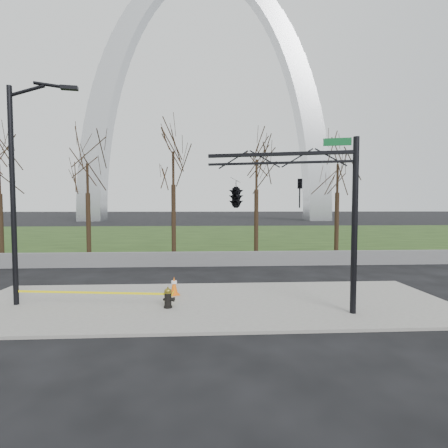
{
  "coord_description": "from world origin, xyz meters",
  "views": [
    {
      "loc": [
        -0.15,
        -12.17,
        3.69
      ],
      "look_at": [
        0.62,
        2.0,
        2.94
      ],
      "focal_mm": 26.17,
      "sensor_mm": 36.0,
      "label": 1
    }
  ],
  "objects": [
    {
      "name": "tree_row",
      "position": [
        -5.6,
        12.0,
        4.16
      ],
      "size": [
        34.79,
        4.0,
        8.33
      ],
      "color": "black",
      "rests_on": "ground"
    },
    {
      "name": "traffic_cone",
      "position": [
        -1.47,
        1.06,
        0.47
      ],
      "size": [
        0.5,
        0.5,
        0.75
      ],
      "rotation": [
        0.0,
        0.0,
        0.37
      ],
      "color": "orange",
      "rests_on": "sidewalk"
    },
    {
      "name": "caution_tape",
      "position": [
        -3.68,
        -0.17,
        0.52
      ],
      "size": [
        5.68,
        1.7,
        0.39
      ],
      "color": "#FFEE0D",
      "rests_on": "ground"
    },
    {
      "name": "grass_strip",
      "position": [
        0.0,
        30.0,
        0.03
      ],
      "size": [
        120.0,
        40.0,
        0.06
      ],
      "primitive_type": "cube",
      "color": "#1E3413",
      "rests_on": "ground"
    },
    {
      "name": "street_light",
      "position": [
        -6.92,
        0.09,
        4.69
      ],
      "size": [
        2.38,
        0.51,
        8.21
      ],
      "rotation": [
        0.0,
        0.0,
        0.13
      ],
      "color": "black",
      "rests_on": "ground"
    },
    {
      "name": "ground",
      "position": [
        0.0,
        0.0,
        0.0
      ],
      "size": [
        500.0,
        500.0,
        0.0
      ],
      "primitive_type": "plane",
      "color": "black",
      "rests_on": "ground"
    },
    {
      "name": "fire_hydrant",
      "position": [
        -1.51,
        -0.64,
        0.44
      ],
      "size": [
        0.47,
        0.31,
        0.75
      ],
      "rotation": [
        0.0,
        0.0,
        -0.32
      ],
      "color": "black",
      "rests_on": "sidewalk"
    },
    {
      "name": "traffic_signal_mast",
      "position": [
        1.65,
        -0.8,
        4.15
      ],
      "size": [
        4.98,
        2.54,
        6.0
      ],
      "rotation": [
        0.0,
        0.0,
        -0.23
      ],
      "color": "black",
      "rests_on": "ground"
    },
    {
      "name": "gateway_arch",
      "position": [
        0.0,
        75.0,
        32.5
      ],
      "size": [
        66.0,
        6.0,
        65.0
      ],
      "primitive_type": null,
      "color": "silver",
      "rests_on": "ground"
    },
    {
      "name": "guardrail",
      "position": [
        0.0,
        8.0,
        0.45
      ],
      "size": [
        60.0,
        0.3,
        0.9
      ],
      "primitive_type": "cube",
      "color": "#59595B",
      "rests_on": "ground"
    },
    {
      "name": "sidewalk",
      "position": [
        0.0,
        0.0,
        0.05
      ],
      "size": [
        18.0,
        6.0,
        0.1
      ],
      "primitive_type": "cube",
      "color": "gray",
      "rests_on": "ground"
    }
  ]
}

